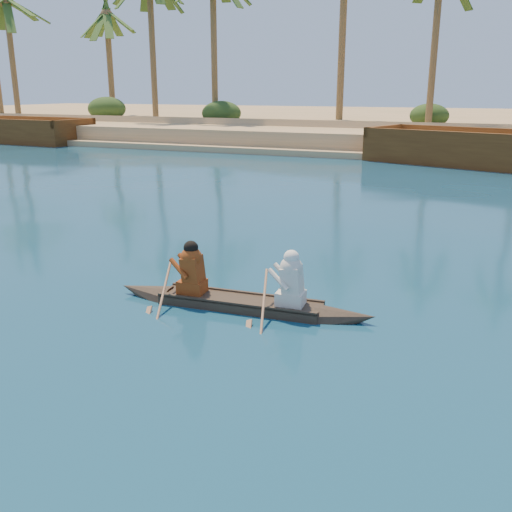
% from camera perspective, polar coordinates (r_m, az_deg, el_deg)
% --- Properties ---
extents(canoe, '(4.91, 0.98, 1.34)m').
position_cam_1_polar(canoe, '(10.28, -1.61, -3.84)').
color(canoe, '#3B2C20').
rests_on(canoe, ground).
extents(barge_left, '(12.55, 4.77, 2.06)m').
position_cam_1_polar(barge_left, '(47.14, -23.11, 11.38)').
color(barge_left, brown).
rests_on(barge_left, ground).
extents(barge_mid, '(13.23, 7.64, 2.09)m').
position_cam_1_polar(barge_mid, '(31.72, 22.59, 9.61)').
color(barge_mid, brown).
rests_on(barge_mid, ground).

